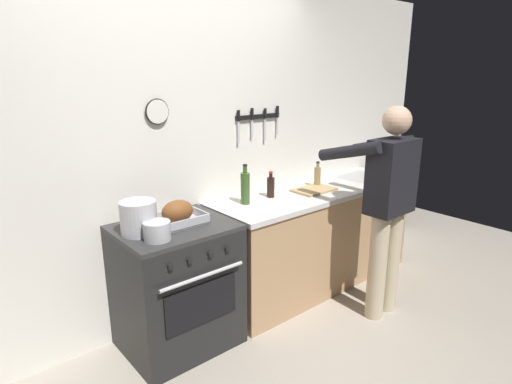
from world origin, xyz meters
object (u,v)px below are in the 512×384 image
Objects in this scene: saucepan at (157,231)px; stock_pot at (139,217)px; bottle_olive_oil at (245,187)px; roasting_pan at (178,214)px; cutting_board at (314,190)px; bottle_vinegar at (317,176)px; stove at (177,286)px; person_cook at (387,200)px; bottle_soy_sauce at (271,187)px.

stock_pot is at bearing 101.59° from saucepan.
bottle_olive_oil is (0.91, 0.06, 0.02)m from stock_pot.
roasting_pan is 2.11× the size of saucepan.
stock_pot is at bearing 178.51° from cutting_board.
roasting_pan reaches higher than cutting_board.
saucepan is (0.04, -0.17, -0.05)m from stock_pot.
bottle_vinegar is at bearing 7.07° from saucepan.
cutting_board is 0.17m from bottle_vinegar.
cutting_board is 0.70m from bottle_olive_oil.
stove is 3.89× the size of stock_pot.
roasting_pan is at bearing 52.45° from person_cook.
bottle_soy_sauce reaches higher than roasting_pan.
stock_pot is at bearing 56.22° from person_cook.
saucepan is 1.56m from cutting_board.
roasting_pan is 0.28m from stock_pot.
stock_pot is (-1.69, 0.70, 0.05)m from person_cook.
stock_pot reaches higher than cutting_board.
cutting_board is at bearing -14.41° from bottle_soy_sauce.
saucepan is at bearing 61.03° from person_cook.
bottle_vinegar is 1.07× the size of bottle_soy_sauce.
saucepan is 1.17m from bottle_soy_sauce.
bottle_soy_sauce is at bearing 165.59° from cutting_board.
bottle_soy_sauce is (0.90, 0.07, 0.02)m from roasting_pan.
bottle_soy_sauce is at bearing 177.08° from bottle_vinegar.
cutting_board is at bearing -1.67° from roasting_pan.
bottle_soy_sauce is (1.18, 0.06, -0.02)m from stock_pot.
saucepan reaches higher than stove.
bottle_olive_oil reaches higher than saucepan.
cutting_board is (1.59, -0.04, -0.10)m from stock_pot.
bottle_soy_sauce is (1.15, 0.24, 0.03)m from saucepan.
person_cook reaches higher than roasting_pan.
bottle_soy_sauce reaches higher than cutting_board.
stock_pot and bottle_soy_sauce have the same top height.
bottle_vinegar reaches higher than cutting_board.
bottle_vinegar reaches higher than stove.
saucepan is at bearing -175.20° from cutting_board.
saucepan is at bearing -165.42° from bottle_olive_oil.
saucepan is (-0.20, -0.16, 0.51)m from stove.
roasting_pan reaches higher than saucepan.
bottle_olive_oil is (-0.27, -0.01, 0.04)m from bottle_soy_sauce.
saucepan is at bearing -141.86° from stove.
stock_pot is 0.18m from saucepan.
person_cook is at bearing -22.49° from stock_pot.
saucepan is at bearing -145.16° from roasting_pan.
bottle_olive_oil reaches higher than bottle_vinegar.
person_cook is at bearing -26.27° from roasting_pan.
person_cook reaches higher than saucepan.
stock_pot is (-0.24, 0.01, 0.56)m from stove.
bottle_vinegar is 0.53m from bottle_soy_sauce.
cutting_board is (1.31, -0.04, -0.06)m from roasting_pan.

